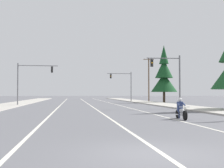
% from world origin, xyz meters
% --- Properties ---
extents(ground_plane, '(400.00, 400.00, 0.00)m').
position_xyz_m(ground_plane, '(0.00, 0.00, 0.00)').
color(ground_plane, '#5B5B60').
extents(lane_stripe_center, '(0.16, 100.00, 0.01)m').
position_xyz_m(lane_stripe_center, '(0.26, 45.00, 0.00)').
color(lane_stripe_center, beige).
rests_on(lane_stripe_center, ground).
extents(lane_stripe_left, '(0.16, 100.00, 0.01)m').
position_xyz_m(lane_stripe_left, '(-4.14, 45.00, 0.00)').
color(lane_stripe_left, beige).
rests_on(lane_stripe_left, ground).
extents(lane_stripe_right, '(0.16, 100.00, 0.01)m').
position_xyz_m(lane_stripe_right, '(4.49, 45.00, 0.00)').
color(lane_stripe_right, beige).
rests_on(lane_stripe_right, ground).
extents(sidewalk_kerb_right, '(4.40, 110.00, 0.14)m').
position_xyz_m(sidewalk_kerb_right, '(11.56, 40.00, 0.07)').
color(sidewalk_kerb_right, '#ADA89E').
rests_on(sidewalk_kerb_right, ground).
extents(sidewalk_kerb_left, '(4.40, 110.00, 0.14)m').
position_xyz_m(sidewalk_kerb_left, '(-11.56, 40.00, 0.07)').
color(sidewalk_kerb_left, '#ADA89E').
rests_on(sidewalk_kerb_left, ground).
extents(motorcycle_with_rider, '(0.70, 2.19, 1.46)m').
position_xyz_m(motorcycle_with_rider, '(4.99, 11.07, 0.59)').
color(motorcycle_with_rider, black).
rests_on(motorcycle_with_rider, ground).
extents(traffic_signal_near_right, '(3.97, 0.37, 6.20)m').
position_xyz_m(traffic_signal_near_right, '(8.93, 24.96, 4.04)').
color(traffic_signal_near_right, slate).
rests_on(traffic_signal_near_right, ground).
extents(traffic_signal_near_left, '(5.81, 0.51, 6.20)m').
position_xyz_m(traffic_signal_near_left, '(-8.55, 36.38, 4.15)').
color(traffic_signal_near_left, slate).
rests_on(traffic_signal_near_left, ground).
extents(traffic_signal_mid_right, '(5.14, 0.62, 6.20)m').
position_xyz_m(traffic_signal_mid_right, '(8.21, 52.28, 4.11)').
color(traffic_signal_mid_right, slate).
rests_on(traffic_signal_mid_right, ground).
extents(utility_pole_right_far, '(2.38, 0.26, 9.56)m').
position_xyz_m(utility_pole_right_far, '(14.05, 54.69, 5.01)').
color(utility_pole_right_far, brown).
rests_on(utility_pole_right_far, ground).
extents(conifer_tree_right_verge_far, '(5.02, 5.02, 11.05)m').
position_xyz_m(conifer_tree_right_verge_far, '(15.07, 47.04, 5.06)').
color(conifer_tree_right_verge_far, '#423023').
rests_on(conifer_tree_right_verge_far, ground).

